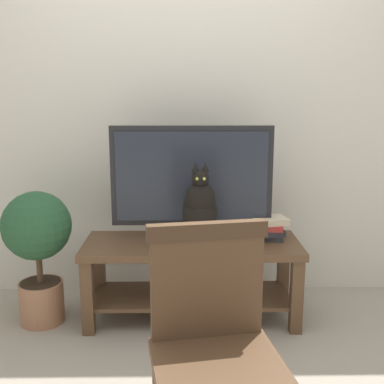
% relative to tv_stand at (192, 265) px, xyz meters
% --- Properties ---
extents(ground_plane, '(12.00, 12.00, 0.00)m').
position_rel_tv_stand_xyz_m(ground_plane, '(-0.03, -0.62, -0.35)').
color(ground_plane, gray).
extents(back_wall, '(7.00, 0.12, 2.80)m').
position_rel_tv_stand_xyz_m(back_wall, '(-0.03, 0.52, 1.05)').
color(back_wall, beige).
rests_on(back_wall, ground).
extents(tv_stand, '(1.32, 0.49, 0.50)m').
position_rel_tv_stand_xyz_m(tv_stand, '(0.00, 0.00, 0.00)').
color(tv_stand, '#513823').
rests_on(tv_stand, ground).
extents(tv, '(0.98, 0.20, 0.70)m').
position_rel_tv_stand_xyz_m(tv, '(0.00, 0.07, 0.52)').
color(tv, black).
rests_on(tv, tv_stand).
extents(media_box, '(0.41, 0.26, 0.07)m').
position_rel_tv_stand_xyz_m(media_box, '(0.05, -0.07, 0.18)').
color(media_box, '#BCBCC1').
rests_on(media_box, tv_stand).
extents(cat, '(0.21, 0.36, 0.44)m').
position_rel_tv_stand_xyz_m(cat, '(0.05, -0.09, 0.38)').
color(cat, black).
rests_on(cat, media_box).
extents(wooden_chair, '(0.50, 0.50, 0.95)m').
position_rel_tv_stand_xyz_m(wooden_chair, '(0.06, -1.28, 0.21)').
color(wooden_chair, '#513823').
rests_on(wooden_chair, ground).
extents(book_stack, '(0.25, 0.19, 0.14)m').
position_rel_tv_stand_xyz_m(book_stack, '(0.48, 0.06, 0.22)').
color(book_stack, '#2D2D33').
rests_on(book_stack, tv_stand).
extents(potted_plant, '(0.41, 0.41, 0.82)m').
position_rel_tv_stand_xyz_m(potted_plant, '(-0.93, -0.04, 0.16)').
color(potted_plant, '#9E6B4C').
rests_on(potted_plant, ground).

